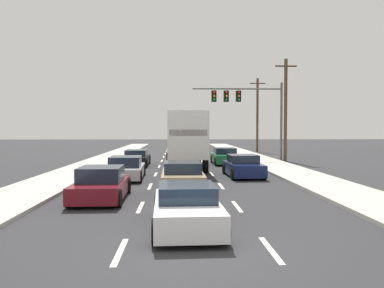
% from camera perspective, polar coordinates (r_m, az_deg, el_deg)
% --- Properties ---
extents(ground_plane, '(140.00, 140.00, 0.00)m').
position_cam_1_polar(ground_plane, '(33.98, -1.52, -2.43)').
color(ground_plane, '#2B2B2D').
extents(sidewalk_right, '(2.95, 80.00, 0.14)m').
position_cam_1_polar(sidewalk_right, '(29.86, 11.64, -2.98)').
color(sidewalk_right, '#B2AFA8').
rests_on(sidewalk_right, ground_plane).
extents(sidewalk_left, '(2.95, 80.00, 0.14)m').
position_cam_1_polar(sidewalk_left, '(29.66, -14.52, -3.04)').
color(sidewalk_left, '#B2AFA8').
rests_on(sidewalk_left, ground_plane).
extents(lane_markings, '(3.54, 52.00, 0.01)m').
position_cam_1_polar(lane_markings, '(28.87, -1.39, -3.25)').
color(lane_markings, silver).
rests_on(lane_markings, ground_plane).
extents(car_black, '(1.83, 4.58, 1.19)m').
position_cam_1_polar(car_black, '(29.81, -8.03, -2.04)').
color(car_black, black).
rests_on(car_black, ground_plane).
extents(car_silver, '(2.05, 4.50, 1.24)m').
position_cam_1_polar(car_silver, '(21.95, -9.57, -3.53)').
color(car_silver, '#B7BABF').
rests_on(car_silver, ground_plane).
extents(car_maroon, '(1.96, 4.26, 1.29)m').
position_cam_1_polar(car_maroon, '(15.72, -13.00, -5.78)').
color(car_maroon, maroon).
rests_on(car_maroon, ground_plane).
extents(box_truck, '(2.74, 8.38, 3.81)m').
position_cam_1_polar(box_truck, '(26.35, -0.95, 0.90)').
color(box_truck, white).
rests_on(box_truck, ground_plane).
extents(car_tan, '(2.01, 4.45, 1.25)m').
position_cam_1_polar(car_tan, '(18.08, -1.38, -4.68)').
color(car_tan, tan).
rests_on(car_tan, ground_plane).
extents(car_white, '(1.97, 4.26, 1.22)m').
position_cam_1_polar(car_white, '(11.00, -0.79, -9.26)').
color(car_white, white).
rests_on(car_white, ground_plane).
extents(car_green, '(1.93, 4.05, 1.28)m').
position_cam_1_polar(car_green, '(30.72, 4.76, -1.84)').
color(car_green, '#196B38').
rests_on(car_green, ground_plane).
extents(car_navy, '(2.01, 4.14, 1.26)m').
position_cam_1_polar(car_navy, '(22.80, 7.40, -3.27)').
color(car_navy, '#141E4C').
rests_on(car_navy, ground_plane).
extents(traffic_signal_mast, '(7.85, 0.69, 6.78)m').
position_cam_1_polar(traffic_signal_mast, '(34.53, 7.11, 6.16)').
color(traffic_signal_mast, '#595B56').
rests_on(traffic_signal_mast, ground_plane).
extents(utility_pole_mid, '(1.80, 0.28, 8.61)m').
position_cam_1_polar(utility_pole_mid, '(34.09, 13.40, 4.99)').
color(utility_pole_mid, brown).
rests_on(utility_pole_mid, ground_plane).
extents(utility_pole_far, '(1.80, 0.28, 8.78)m').
position_cam_1_polar(utility_pole_far, '(47.88, 9.46, 4.31)').
color(utility_pole_far, brown).
rests_on(utility_pole_far, ground_plane).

